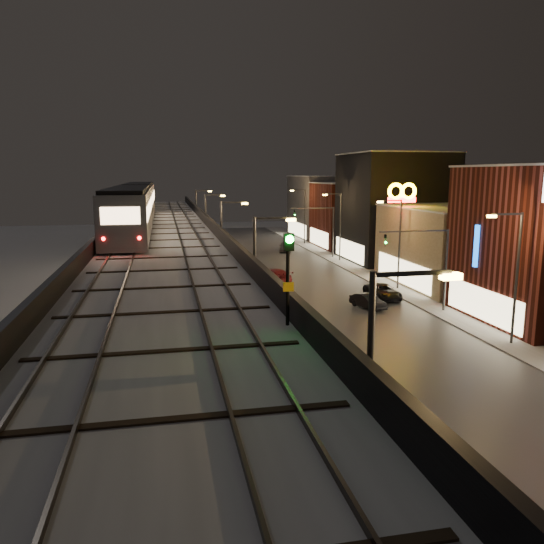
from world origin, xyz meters
TOP-DOWN VIEW (x-y plane):
  - ground at (0.00, 0.00)m, footprint 220.00×220.00m
  - road_surface at (7.50, 35.00)m, footprint 17.00×120.00m
  - sidewalk_right at (17.50, 35.00)m, footprint 4.00×120.00m
  - under_viaduct_pavement at (-6.00, 35.00)m, footprint 11.00×120.00m
  - elevated_viaduct at (-6.00, 31.84)m, footprint 9.00×100.00m
  - viaduct_trackbed at (-6.01, 31.97)m, footprint 8.40×100.00m
  - viaduct_parapet_streetside at (-1.65, 32.00)m, footprint 0.30×100.00m
  - viaduct_parapet_far at (-10.35, 32.00)m, footprint 0.30×100.00m
  - building_c at (23.99, 32.00)m, footprint 12.20×15.20m
  - building_d at (23.99, 48.00)m, footprint 12.20×13.20m
  - building_e at (23.99, 62.00)m, footprint 12.20×12.20m
  - building_f at (23.99, 76.00)m, footprint 12.20×16.20m
  - streetlight_left_0 at (-0.43, -5.00)m, footprint 2.57×0.28m
  - streetlight_left_1 at (-0.43, 13.00)m, footprint 2.57×0.28m
  - streetlight_right_1 at (16.73, 13.00)m, footprint 2.56×0.28m
  - streetlight_left_2 at (-0.43, 31.00)m, footprint 2.57×0.28m
  - streetlight_right_2 at (16.73, 31.00)m, footprint 2.56×0.28m
  - streetlight_left_3 at (-0.43, 49.00)m, footprint 2.57×0.28m
  - streetlight_right_3 at (16.73, 49.00)m, footprint 2.56×0.28m
  - streetlight_left_4 at (-0.43, 67.00)m, footprint 2.57×0.28m
  - streetlight_right_4 at (16.73, 67.00)m, footprint 2.56×0.28m
  - traffic_light_rig_a at (15.84, 22.00)m, footprint 6.10×0.34m
  - traffic_light_rig_b at (15.84, 52.00)m, footprint 6.10×0.34m
  - subway_train at (-8.50, 35.75)m, footprint 3.19×39.22m
  - rail_signal at (-2.10, -1.49)m, footprint 0.35×0.43m
  - car_taxi at (2.52, -2.61)m, footprint 2.22×3.98m
  - car_near_white at (3.75, 26.06)m, footprint 1.48×3.82m
  - car_mid_dark at (5.49, 36.90)m, footprint 3.58×5.36m
  - car_far_white at (3.97, 66.99)m, footprint 1.95×3.77m
  - car_onc_silver at (11.10, 24.21)m, footprint 2.32×3.93m
  - car_onc_dark at (13.74, 27.16)m, footprint 2.29×4.93m
  - car_onc_red at (11.88, 59.04)m, footprint 2.71×4.63m
  - sign_mcdonalds at (18.00, 33.02)m, footprint 3.12×0.37m
  - sign_carwash at (18.50, 19.28)m, footprint 1.46×0.35m

SIDE VIEW (x-z plane):
  - ground at x=0.00m, z-range 0.00..0.00m
  - road_surface at x=7.50m, z-range 0.00..0.06m
  - under_viaduct_pavement at x=-6.00m, z-range 0.00..0.06m
  - sidewalk_right at x=17.50m, z-range 0.00..0.14m
  - car_onc_silver at x=11.10m, z-range 0.00..1.22m
  - car_far_white at x=3.97m, z-range 0.00..1.23m
  - car_near_white at x=3.75m, z-range 0.00..1.24m
  - car_taxi at x=2.52m, z-range 0.00..1.28m
  - car_onc_dark at x=13.74m, z-range 0.00..1.37m
  - car_mid_dark at x=5.49m, z-range 0.00..1.44m
  - car_onc_red at x=11.88m, z-range 0.00..1.48m
  - building_c at x=23.99m, z-range 0.00..8.16m
  - traffic_light_rig_a at x=15.84m, z-range 1.00..8.00m
  - traffic_light_rig_b at x=15.84m, z-range 1.00..8.00m
  - building_e at x=23.99m, z-range 0.00..10.16m
  - streetlight_left_0 at x=-0.43m, z-range 0.74..9.74m
  - streetlight_left_1 at x=-0.43m, z-range 0.74..9.74m
  - streetlight_right_1 at x=16.73m, z-range 0.74..9.74m
  - streetlight_left_2 at x=-0.43m, z-range 0.74..9.74m
  - streetlight_right_2 at x=16.73m, z-range 0.74..9.74m
  - streetlight_left_3 at x=-0.43m, z-range 0.74..9.74m
  - streetlight_right_3 at x=16.73m, z-range 0.74..9.74m
  - streetlight_left_4 at x=-0.43m, z-range 0.74..9.74m
  - streetlight_right_4 at x=16.73m, z-range 0.74..9.74m
  - sign_carwash at x=18.50m, z-range 1.50..9.08m
  - building_f at x=23.99m, z-range 0.00..11.16m
  - elevated_viaduct at x=-6.00m, z-range 2.47..8.77m
  - viaduct_trackbed at x=-6.01m, z-range 6.23..6.55m
  - viaduct_parapet_streetside at x=-1.65m, z-range 6.30..7.40m
  - viaduct_parapet_far at x=-10.35m, z-range 6.30..7.40m
  - building_d at x=23.99m, z-range 0.00..14.16m
  - subway_train at x=-8.50m, z-range 6.61..10.43m
  - sign_mcdonalds at x=18.00m, z-range 3.40..13.98m
  - rail_signal at x=-2.10m, z-range 7.25..10.26m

